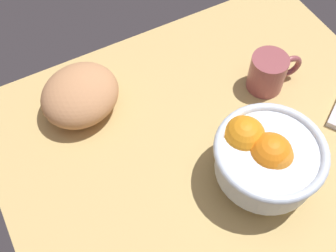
% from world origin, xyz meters
% --- Properties ---
extents(ground_plane, '(0.80, 0.63, 0.03)m').
position_xyz_m(ground_plane, '(0.00, 0.00, -0.01)').
color(ground_plane, tan).
extents(fruit_bowl, '(0.19, 0.19, 0.12)m').
position_xyz_m(fruit_bowl, '(0.04, -0.11, 0.07)').
color(fruit_bowl, silver).
rests_on(fruit_bowl, ground).
extents(bread_loaf, '(0.20, 0.19, 0.09)m').
position_xyz_m(bread_loaf, '(-0.19, 0.18, 0.04)').
color(bread_loaf, tan).
rests_on(bread_loaf, ground).
extents(mug, '(0.12, 0.07, 0.08)m').
position_xyz_m(mug, '(0.17, 0.06, 0.04)').
color(mug, '#93474C').
rests_on(mug, ground).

